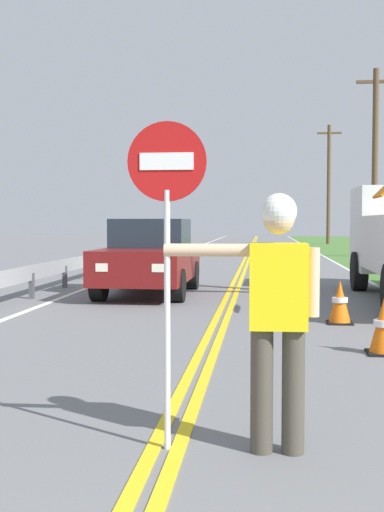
% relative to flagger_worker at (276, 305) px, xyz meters
% --- Properties ---
extents(centerline_yellow_left, '(0.11, 110.00, 0.01)m').
position_rel_flagger_worker_xyz_m(centerline_yellow_left, '(-0.87, 15.61, -1.04)').
color(centerline_yellow_left, yellow).
rests_on(centerline_yellow_left, ground).
extents(centerline_yellow_right, '(0.11, 110.00, 0.01)m').
position_rel_flagger_worker_xyz_m(centerline_yellow_right, '(-0.69, 15.61, -1.04)').
color(centerline_yellow_right, yellow).
rests_on(centerline_yellow_right, ground).
extents(edge_line_right, '(0.12, 110.00, 0.01)m').
position_rel_flagger_worker_xyz_m(edge_line_right, '(2.82, 15.61, -1.04)').
color(edge_line_right, silver).
rests_on(edge_line_right, ground).
extents(edge_line_left, '(0.12, 110.00, 0.01)m').
position_rel_flagger_worker_xyz_m(edge_line_left, '(-4.38, 15.61, -1.04)').
color(edge_line_left, silver).
rests_on(edge_line_left, ground).
extents(flagger_worker, '(1.09, 0.25, 1.83)m').
position_rel_flagger_worker_xyz_m(flagger_worker, '(0.00, 0.00, 0.00)').
color(flagger_worker, '#474238').
rests_on(flagger_worker, ground).
extents(stop_sign_paddle, '(0.56, 0.04, 2.33)m').
position_rel_flagger_worker_xyz_m(stop_sign_paddle, '(-0.77, -0.02, 0.66)').
color(stop_sign_paddle, silver).
rests_on(stop_sign_paddle, ground).
extents(oncoming_sedan_nearest, '(1.94, 4.12, 1.70)m').
position_rel_flagger_worker_xyz_m(oncoming_sedan_nearest, '(-2.63, 9.65, -0.21)').
color(oncoming_sedan_nearest, maroon).
rests_on(oncoming_sedan_nearest, ground).
extents(utility_pole_mid, '(1.80, 0.28, 8.74)m').
position_rel_flagger_worker_xyz_m(utility_pole_mid, '(5.10, 26.19, 3.51)').
color(utility_pole_mid, brown).
rests_on(utility_pole_mid, ground).
extents(utility_pole_far, '(1.80, 0.28, 8.88)m').
position_rel_flagger_worker_xyz_m(utility_pole_far, '(4.82, 44.27, 3.58)').
color(utility_pole_far, brown).
rests_on(utility_pole_far, ground).
extents(traffic_cone_lead, '(0.40, 0.40, 0.70)m').
position_rel_flagger_worker_xyz_m(traffic_cone_lead, '(1.39, 3.53, -0.71)').
color(traffic_cone_lead, orange).
rests_on(traffic_cone_lead, ground).
extents(traffic_cone_mid, '(0.40, 0.40, 0.70)m').
position_rel_flagger_worker_xyz_m(traffic_cone_mid, '(1.14, 5.88, -0.71)').
color(traffic_cone_mid, orange).
rests_on(traffic_cone_mid, ground).
extents(guardrail_left_shoulder, '(0.10, 32.00, 0.71)m').
position_rel_flagger_worker_xyz_m(guardrail_left_shoulder, '(-4.98, 12.00, -0.53)').
color(guardrail_left_shoulder, '#9EA0A3').
rests_on(guardrail_left_shoulder, ground).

